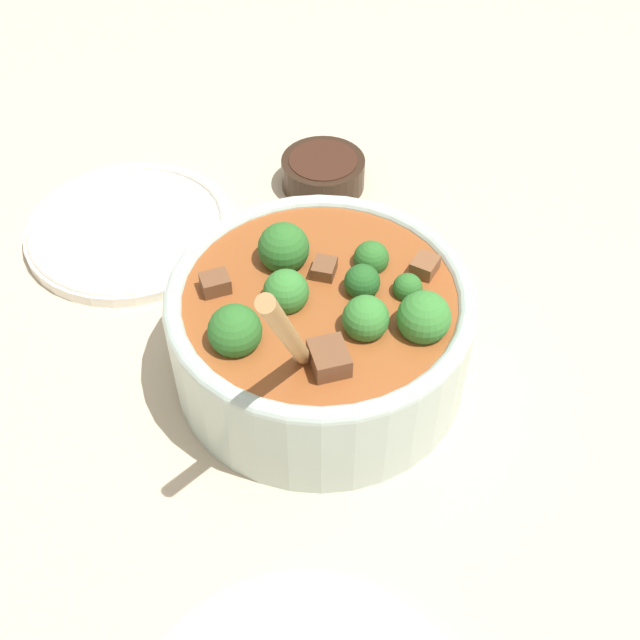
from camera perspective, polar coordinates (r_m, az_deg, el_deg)
The scene contains 4 objects.
ground_plane at distance 0.72m, azimuth -0.00°, elevation -3.46°, with size 4.00×4.00×0.00m, color #C6B293.
stew_bowl at distance 0.67m, azimuth 0.01°, elevation -0.35°, with size 0.25×0.27×0.25m.
condiment_bowl at distance 0.89m, azimuth 0.22°, elevation 10.54°, with size 0.09×0.09×0.04m.
empty_plate at distance 0.86m, azimuth -13.36°, elevation 6.43°, with size 0.22×0.22×0.02m.
Camera 1 is at (-0.18, -0.42, 0.56)m, focal length 45.00 mm.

